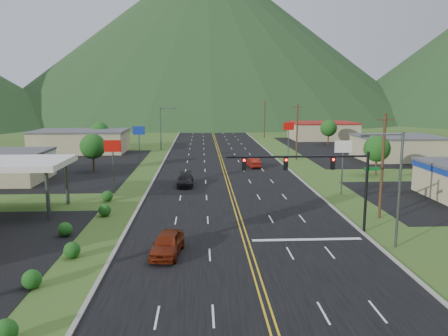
{
  "coord_description": "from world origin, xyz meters",
  "views": [
    {
      "loc": [
        -3.56,
        -21.72,
        11.81
      ],
      "look_at": [
        -1.31,
        20.94,
        4.5
      ],
      "focal_mm": 35.0,
      "sensor_mm": 36.0,
      "label": 1
    }
  ],
  "objects_px": {
    "car_dark_mid": "(185,180)",
    "gas_canopy": "(15,164)",
    "streetlight_west": "(162,126)",
    "traffic_signal": "(321,171)",
    "car_red_far": "(253,163)",
    "streetlight_east": "(396,182)",
    "car_red_near": "(167,244)"
  },
  "relations": [
    {
      "from": "gas_canopy",
      "to": "car_red_near",
      "type": "distance_m",
      "value": 20.78
    },
    {
      "from": "car_dark_mid",
      "to": "gas_canopy",
      "type": "bearing_deg",
      "value": -144.75
    },
    {
      "from": "car_dark_mid",
      "to": "car_red_far",
      "type": "distance_m",
      "value": 17.42
    },
    {
      "from": "traffic_signal",
      "to": "streetlight_east",
      "type": "xyz_separation_m",
      "value": [
        4.7,
        -4.0,
        -0.15
      ]
    },
    {
      "from": "car_red_near",
      "to": "car_dark_mid",
      "type": "xyz_separation_m",
      "value": [
        0.48,
        24.44,
        -0.11
      ]
    },
    {
      "from": "gas_canopy",
      "to": "car_red_near",
      "type": "bearing_deg",
      "value": -38.81
    },
    {
      "from": "car_dark_mid",
      "to": "car_red_far",
      "type": "relative_size",
      "value": 1.12
    },
    {
      "from": "streetlight_east",
      "to": "gas_canopy",
      "type": "height_order",
      "value": "streetlight_east"
    },
    {
      "from": "traffic_signal",
      "to": "car_red_far",
      "type": "relative_size",
      "value": 2.89
    },
    {
      "from": "car_red_near",
      "to": "car_red_far",
      "type": "bearing_deg",
      "value": 81.46
    },
    {
      "from": "streetlight_west",
      "to": "car_red_far",
      "type": "height_order",
      "value": "streetlight_west"
    },
    {
      "from": "car_dark_mid",
      "to": "streetlight_east",
      "type": "bearing_deg",
      "value": -54.83
    },
    {
      "from": "traffic_signal",
      "to": "car_red_far",
      "type": "xyz_separation_m",
      "value": [
        -1.63,
        33.57,
        -4.58
      ]
    },
    {
      "from": "streetlight_east",
      "to": "car_red_near",
      "type": "relative_size",
      "value": 1.81
    },
    {
      "from": "car_red_near",
      "to": "gas_canopy",
      "type": "bearing_deg",
      "value": 148.62
    },
    {
      "from": "streetlight_west",
      "to": "car_red_near",
      "type": "relative_size",
      "value": 1.81
    },
    {
      "from": "car_red_far",
      "to": "traffic_signal",
      "type": "bearing_deg",
      "value": 86.08
    },
    {
      "from": "streetlight_west",
      "to": "gas_canopy",
      "type": "distance_m",
      "value": 49.1
    },
    {
      "from": "gas_canopy",
      "to": "car_red_near",
      "type": "xyz_separation_m",
      "value": [
        15.89,
        -12.78,
        -4.03
      ]
    },
    {
      "from": "streetlight_west",
      "to": "car_dark_mid",
      "type": "height_order",
      "value": "streetlight_west"
    },
    {
      "from": "streetlight_west",
      "to": "car_red_far",
      "type": "xyz_separation_m",
      "value": [
        16.54,
        -22.43,
        -4.43
      ]
    },
    {
      "from": "streetlight_east",
      "to": "car_red_far",
      "type": "height_order",
      "value": "streetlight_east"
    },
    {
      "from": "car_red_far",
      "to": "car_dark_mid",
      "type": "bearing_deg",
      "value": 46.26
    },
    {
      "from": "streetlight_west",
      "to": "traffic_signal",
      "type": "bearing_deg",
      "value": -72.03
    },
    {
      "from": "gas_canopy",
      "to": "car_red_far",
      "type": "height_order",
      "value": "gas_canopy"
    },
    {
      "from": "streetlight_east",
      "to": "car_red_near",
      "type": "bearing_deg",
      "value": -177.43
    },
    {
      "from": "traffic_signal",
      "to": "car_red_far",
      "type": "height_order",
      "value": "traffic_signal"
    },
    {
      "from": "streetlight_west",
      "to": "car_red_far",
      "type": "distance_m",
      "value": 28.22
    },
    {
      "from": "streetlight_west",
      "to": "car_red_near",
      "type": "distance_m",
      "value": 61.18
    },
    {
      "from": "traffic_signal",
      "to": "gas_canopy",
      "type": "height_order",
      "value": "traffic_signal"
    },
    {
      "from": "streetlight_east",
      "to": "car_red_near",
      "type": "xyz_separation_m",
      "value": [
        -17.29,
        -0.78,
        -4.33
      ]
    },
    {
      "from": "car_red_near",
      "to": "car_dark_mid",
      "type": "bearing_deg",
      "value": 96.31
    }
  ]
}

